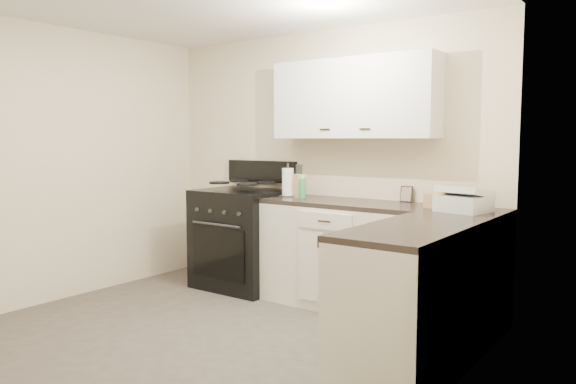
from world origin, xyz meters
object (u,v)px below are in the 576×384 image
Objects in this scene: stove at (244,241)px; knife_block at (299,186)px; paper_towel at (288,182)px; wicker_basket at (450,201)px; countertop_grill at (464,204)px.

knife_block is (0.63, 0.07, 0.59)m from stove.
wicker_basket is at bearing 0.65° from paper_towel.
paper_towel reaches higher than countertop_grill.
knife_block is 0.64× the size of countertop_grill.
paper_towel reaches higher than knife_block.
knife_block is 1.45m from wicker_basket.
stove is 3.88× the size of paper_towel.
wicker_basket is (1.57, 0.02, -0.08)m from paper_towel.
countertop_grill is at bearing -1.65° from stove.
stove is 0.80m from paper_towel.
knife_block reaches higher than countertop_grill.
paper_towel reaches higher than stove.
knife_block reaches higher than stove.
knife_block is at bearing 5.85° from stove.
countertop_grill is (1.72, -0.12, -0.07)m from paper_towel.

